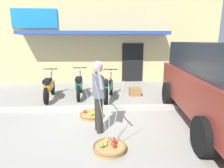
# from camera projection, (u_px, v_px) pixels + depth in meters

# --- Properties ---
(ground_plane) EXTENTS (90.00, 90.00, 0.00)m
(ground_plane) POSITION_uv_depth(u_px,v_px,m) (99.00, 118.00, 5.29)
(ground_plane) COLOR #9E998C
(sidewalk_curb) EXTENTS (20.00, 0.24, 0.10)m
(sidewalk_curb) POSITION_uv_depth(u_px,v_px,m) (99.00, 108.00, 5.96)
(sidewalk_curb) COLOR #BAB4A5
(sidewalk_curb) RESTS_ON ground
(fruit_vendor) EXTENTS (0.48, 1.71, 1.70)m
(fruit_vendor) POSITION_uv_depth(u_px,v_px,m) (98.00, 92.00, 4.33)
(fruit_vendor) COLOR #2D2823
(fruit_vendor) RESTS_ON ground
(fruit_basket_left_side) EXTENTS (0.68, 0.68, 1.45)m
(fruit_basket_left_side) POSITION_uv_depth(u_px,v_px,m) (91.00, 115.00, 5.35)
(fruit_basket_left_side) COLOR #B2894C
(fruit_basket_left_side) RESTS_ON ground
(fruit_basket_right_side) EXTENTS (0.68, 0.68, 1.45)m
(fruit_basket_right_side) POSITION_uv_depth(u_px,v_px,m) (109.00, 147.00, 3.72)
(fruit_basket_right_side) COLOR #B2894C
(fruit_basket_right_side) RESTS_ON ground
(motorcycle_nearest_shop) EXTENTS (0.54, 1.82, 1.09)m
(motorcycle_nearest_shop) POSITION_uv_depth(u_px,v_px,m) (49.00, 87.00, 6.94)
(motorcycle_nearest_shop) COLOR black
(motorcycle_nearest_shop) RESTS_ON ground
(motorcycle_second_in_row) EXTENTS (0.54, 1.82, 1.09)m
(motorcycle_second_in_row) POSITION_uv_depth(u_px,v_px,m) (79.00, 85.00, 7.24)
(motorcycle_second_in_row) COLOR black
(motorcycle_second_in_row) RESTS_ON ground
(motorcycle_third_in_row) EXTENTS (0.56, 1.80, 1.09)m
(motorcycle_third_in_row) POSITION_uv_depth(u_px,v_px,m) (109.00, 88.00, 6.84)
(motorcycle_third_in_row) COLOR black
(motorcycle_third_in_row) RESTS_ON ground
(parked_truck) EXTENTS (2.56, 4.98, 2.10)m
(parked_truck) POSITION_uv_depth(u_px,v_px,m) (221.00, 81.00, 4.76)
(parked_truck) COLOR maroon
(parked_truck) RESTS_ON ground
(storefront_building) EXTENTS (13.00, 6.00, 4.20)m
(storefront_building) POSITION_uv_depth(u_px,v_px,m) (96.00, 41.00, 11.98)
(storefront_building) COLOR #DBC684
(storefront_building) RESTS_ON ground
(wooden_crate) EXTENTS (0.44, 0.36, 0.32)m
(wooden_crate) POSITION_uv_depth(u_px,v_px,m) (135.00, 92.00, 7.45)
(wooden_crate) COLOR olive
(wooden_crate) RESTS_ON ground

